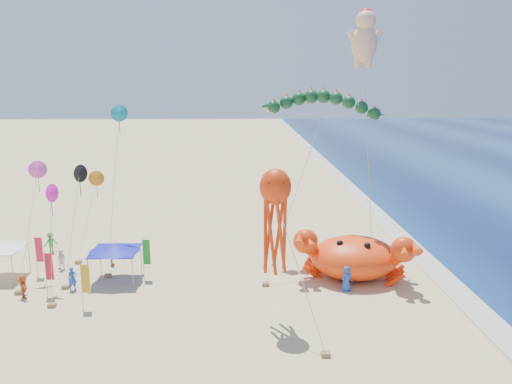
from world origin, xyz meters
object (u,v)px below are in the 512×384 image
(dragon_kite, at_px, (321,108))
(canopy_blue, at_px, (115,248))
(crab_inflatable, at_px, (354,256))
(octopus_kite, at_px, (275,213))
(cherub_kite, at_px, (365,37))

(dragon_kite, relative_size, canopy_blue, 3.66)
(crab_inflatable, relative_size, octopus_kite, 0.92)
(dragon_kite, relative_size, cherub_kite, 0.68)
(octopus_kite, bearing_deg, crab_inflatable, 45.98)
(canopy_blue, bearing_deg, dragon_kite, 16.55)
(dragon_kite, relative_size, octopus_kite, 1.41)
(octopus_kite, height_order, canopy_blue, octopus_kite)
(octopus_kite, relative_size, canopy_blue, 2.59)
(crab_inflatable, bearing_deg, octopus_kite, -134.02)
(cherub_kite, bearing_deg, crab_inflatable, -103.95)
(crab_inflatable, distance_m, octopus_kite, 10.54)
(crab_inflatable, xyz_separation_m, cherub_kite, (1.23, 4.96, 15.97))
(crab_inflatable, height_order, cherub_kite, cherub_kite)
(crab_inflatable, xyz_separation_m, dragon_kite, (-2.00, 4.85, 10.64))
(dragon_kite, xyz_separation_m, octopus_kite, (-4.39, -11.46, -5.48))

